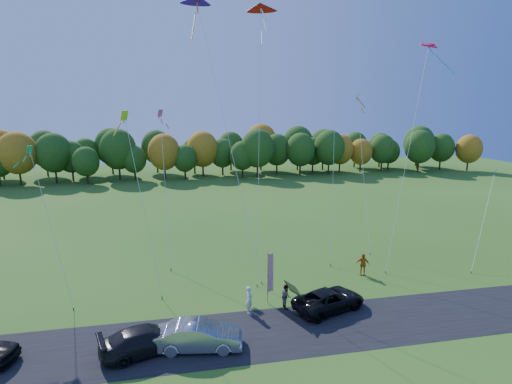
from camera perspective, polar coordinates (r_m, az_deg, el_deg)
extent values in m
plane|color=#2D5F19|center=(30.40, 2.27, -15.37)|extent=(160.00, 160.00, 0.00)
cube|color=black|center=(27.01, 4.34, -19.14)|extent=(90.00, 6.00, 0.01)
imported|color=black|center=(29.47, 10.39, -14.88)|extent=(5.83, 4.08, 1.48)
imported|color=#A3A4A8|center=(25.09, -8.15, -19.65)|extent=(5.26, 2.48, 1.67)
imported|color=black|center=(25.46, -15.37, -19.64)|extent=(5.70, 3.65, 1.54)
imported|color=silver|center=(28.51, -0.94, -15.13)|extent=(0.68, 0.82, 1.93)
imported|color=gray|center=(29.33, 4.31, -14.60)|extent=(0.65, 0.83, 1.70)
imported|color=#BC6611|center=(35.55, 15.00, -9.95)|extent=(1.20, 0.88, 1.89)
cylinder|color=#999999|center=(29.34, 1.69, -12.24)|extent=(0.06, 0.06, 3.85)
cube|color=red|center=(29.32, 2.08, -11.45)|extent=(0.45, 0.21, 2.89)
cube|color=navy|center=(28.94, 2.08, -9.48)|extent=(0.45, 0.21, 0.75)
cylinder|color=#4C3F33|center=(33.07, 0.82, -12.82)|extent=(0.08, 0.08, 0.20)
cone|color=#390CAE|center=(40.15, -8.50, 25.54)|extent=(2.93, 2.24, 3.20)
cylinder|color=#4C3F33|center=(37.09, 10.58, -10.21)|extent=(0.08, 0.08, 0.20)
cylinder|color=#4C3F33|center=(32.56, 0.16, -13.22)|extent=(0.08, 0.08, 0.20)
cone|color=#BA0F0B|center=(38.39, 0.68, 24.91)|extent=(2.80, 2.14, 3.07)
cylinder|color=#4C3F33|center=(36.74, 18.00, -10.82)|extent=(0.08, 0.08, 0.20)
cube|color=#FF1C52|center=(44.04, 23.45, 18.65)|extent=(3.14, 1.09, 1.20)
cylinder|color=#4C3F33|center=(31.48, -13.28, -14.49)|extent=(0.08, 0.08, 0.20)
cube|color=#B0FF1A|center=(33.08, -18.28, 10.33)|extent=(1.28, 1.28, 1.52)
cylinder|color=#4C3F33|center=(31.88, -24.62, -14.95)|extent=(0.08, 0.08, 0.20)
cube|color=green|center=(34.48, -29.64, 5.34)|extent=(0.90, 0.90, 1.06)
cylinder|color=#4C3F33|center=(40.72, 15.96, -8.45)|extent=(0.08, 0.08, 0.20)
cube|color=white|center=(45.19, 14.24, 13.04)|extent=(1.38, 1.38, 1.64)
cylinder|color=#4C3F33|center=(36.32, -12.06, -10.76)|extent=(0.08, 0.08, 0.20)
cube|color=#FF547F|center=(41.23, -13.53, 10.91)|extent=(1.20, 1.20, 1.42)
cylinder|color=#4C3F33|center=(39.57, 28.38, -10.06)|extent=(0.08, 0.08, 0.20)
cube|color=#0D34BF|center=(45.42, 30.97, 2.44)|extent=(1.12, 1.12, 1.32)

